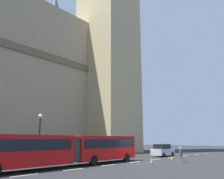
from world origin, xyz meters
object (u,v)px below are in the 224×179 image
(traffic_cone_middle, at_px, (172,158))
(street_lamp, at_px, (39,134))
(sedan_lead, at_px, (163,150))
(traffic_cone_west, at_px, (152,160))
(articulated_bus, at_px, (69,148))
(pedestrian_near_cones, at_px, (181,154))

(traffic_cone_middle, xyz_separation_m, street_lamp, (-13.70, 8.57, 2.77))
(sedan_lead, relative_size, street_lamp, 0.83)
(traffic_cone_west, xyz_separation_m, street_lamp, (-8.60, 8.71, 2.77))
(traffic_cone_west, height_order, traffic_cone_middle, same)
(street_lamp, bearing_deg, articulated_bus, -84.48)
(traffic_cone_west, bearing_deg, traffic_cone_middle, 1.53)
(articulated_bus, height_order, pedestrian_near_cones, articulated_bus)
(articulated_bus, bearing_deg, street_lamp, 95.52)
(sedan_lead, height_order, traffic_cone_middle, sedan_lead)
(traffic_cone_west, distance_m, traffic_cone_middle, 5.10)
(articulated_bus, xyz_separation_m, traffic_cone_west, (8.17, -4.20, -1.46))
(street_lamp, xyz_separation_m, pedestrian_near_cones, (10.98, -11.03, -2.14))
(articulated_bus, height_order, traffic_cone_middle, articulated_bus)
(articulated_bus, distance_m, sedan_lead, 18.33)
(articulated_bus, relative_size, traffic_cone_middle, 31.85)
(pedestrian_near_cones, bearing_deg, traffic_cone_west, 135.78)
(traffic_cone_west, bearing_deg, articulated_bus, 152.76)
(traffic_cone_middle, bearing_deg, pedestrian_near_cones, -137.93)
(traffic_cone_middle, relative_size, street_lamp, 0.11)
(articulated_bus, bearing_deg, pedestrian_near_cones, -31.73)
(traffic_cone_middle, bearing_deg, traffic_cone_west, -178.47)
(articulated_bus, xyz_separation_m, pedestrian_near_cones, (10.55, -6.52, -0.83))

